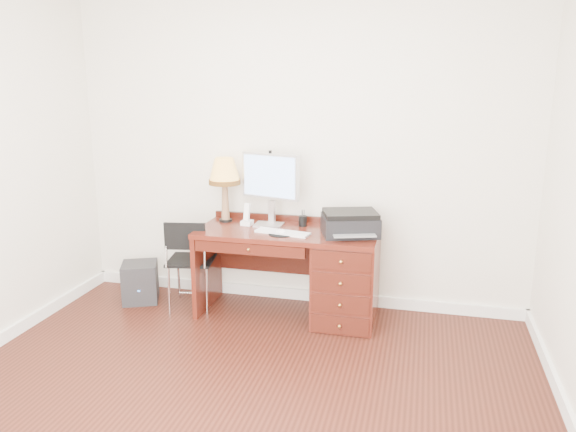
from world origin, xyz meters
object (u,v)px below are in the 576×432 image
(phone, at_px, (247,219))
(chair, at_px, (188,255))
(equipment_box, at_px, (140,282))
(printer, at_px, (350,223))
(desk, at_px, (325,271))
(monitor, at_px, (269,180))
(leg_lamp, at_px, (224,175))

(phone, relative_size, chair, 0.23)
(equipment_box, bearing_deg, printer, -22.38)
(phone, distance_m, chair, 0.60)
(desk, xyz_separation_m, monitor, (-0.51, 0.13, 0.73))
(chair, bearing_deg, printer, -6.38)
(desk, relative_size, printer, 2.88)
(desk, bearing_deg, printer, -5.53)
(printer, height_order, phone, printer)
(desk, distance_m, equipment_box, 1.71)
(monitor, distance_m, printer, 0.79)
(printer, height_order, leg_lamp, leg_lamp)
(phone, bearing_deg, chair, -152.82)
(monitor, distance_m, leg_lamp, 0.41)
(desk, height_order, equipment_box, desk)
(printer, relative_size, phone, 2.74)
(printer, xyz_separation_m, equipment_box, (-1.89, -0.02, -0.67))
(printer, height_order, chair, printer)
(monitor, bearing_deg, leg_lamp, -167.74)
(leg_lamp, bearing_deg, printer, -8.50)
(monitor, bearing_deg, printer, 4.03)
(monitor, height_order, phone, monitor)
(desk, relative_size, chair, 1.84)
(printer, distance_m, phone, 0.91)
(printer, relative_size, equipment_box, 1.46)
(printer, distance_m, equipment_box, 2.01)
(leg_lamp, height_order, chair, leg_lamp)
(monitor, distance_m, phone, 0.39)
(chair, bearing_deg, desk, -4.83)
(desk, relative_size, equipment_box, 4.21)
(monitor, distance_m, chair, 0.96)
(monitor, bearing_deg, desk, 1.79)
(printer, bearing_deg, chair, 165.87)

